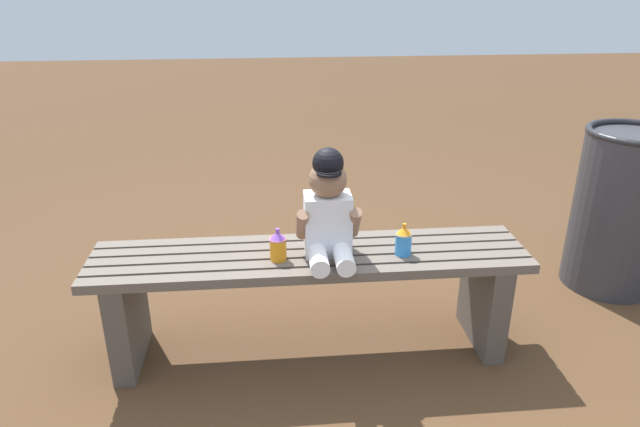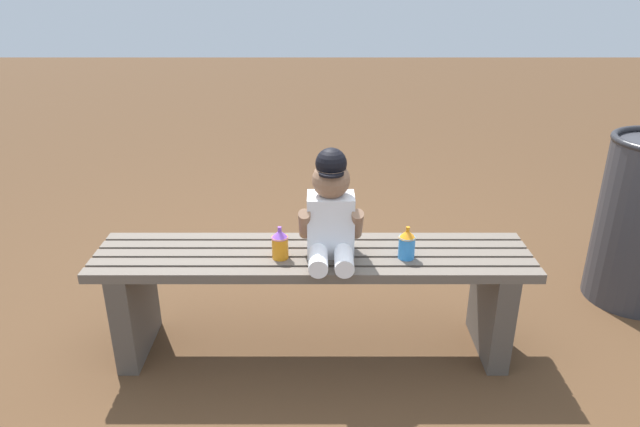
% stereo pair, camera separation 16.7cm
% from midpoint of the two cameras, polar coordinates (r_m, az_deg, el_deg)
% --- Properties ---
extents(ground_plane, '(16.00, 16.00, 0.00)m').
position_cam_midpoint_polar(ground_plane, '(2.38, 1.24, -13.21)').
color(ground_plane, '#4C331E').
extents(park_bench, '(1.63, 0.34, 0.43)m').
position_cam_midpoint_polar(park_bench, '(2.22, 1.31, -7.15)').
color(park_bench, '#60564C').
rests_on(park_bench, ground_plane).
extents(child_figure, '(0.23, 0.27, 0.40)m').
position_cam_midpoint_polar(child_figure, '(2.06, 3.22, 0.26)').
color(child_figure, white).
rests_on(child_figure, park_bench).
extents(sippy_cup_left, '(0.06, 0.06, 0.12)m').
position_cam_midpoint_polar(sippy_cup_left, '(2.08, -1.87, -3.04)').
color(sippy_cup_left, orange).
rests_on(sippy_cup_left, park_bench).
extents(sippy_cup_right, '(0.06, 0.06, 0.12)m').
position_cam_midpoint_polar(sippy_cup_right, '(2.12, 10.67, -2.97)').
color(sippy_cup_right, '#338CE5').
rests_on(sippy_cup_right, park_bench).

